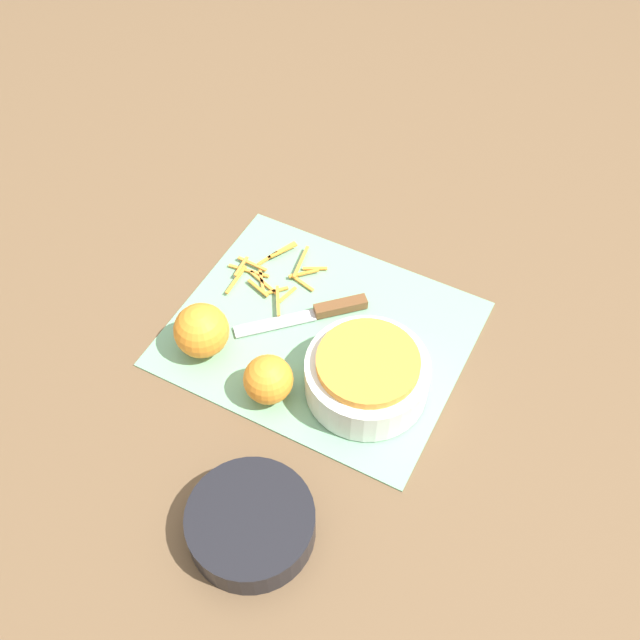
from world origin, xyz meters
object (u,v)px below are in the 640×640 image
object	(u,v)px
bowl_speckled	(367,375)
knife	(325,310)
bowl_dark	(251,524)
orange_right	(268,380)
orange_left	(201,331)

from	to	relation	value
bowl_speckled	knife	distance (m)	0.16
bowl_speckled	bowl_dark	size ratio (longest dim) A/B	1.09
knife	orange_right	distance (m)	0.17
knife	orange_right	world-z (taller)	orange_right
bowl_dark	orange_left	world-z (taller)	orange_left
bowl_speckled	orange_right	size ratio (longest dim) A/B	2.49
orange_left	orange_right	bearing A→B (deg)	168.63
orange_right	bowl_speckled	bearing A→B (deg)	-148.70
orange_left	orange_right	xyz separation A→B (m)	(-0.13, 0.03, -0.01)
bowl_speckled	orange_left	bearing A→B (deg)	10.71
bowl_dark	orange_left	bearing A→B (deg)	-45.38
bowl_speckled	bowl_dark	xyz separation A→B (m)	(0.04, 0.26, -0.02)
bowl_speckled	orange_right	bearing A→B (deg)	31.30
bowl_speckled	orange_left	size ratio (longest dim) A/B	2.16
bowl_speckled	knife	bearing A→B (deg)	-39.51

